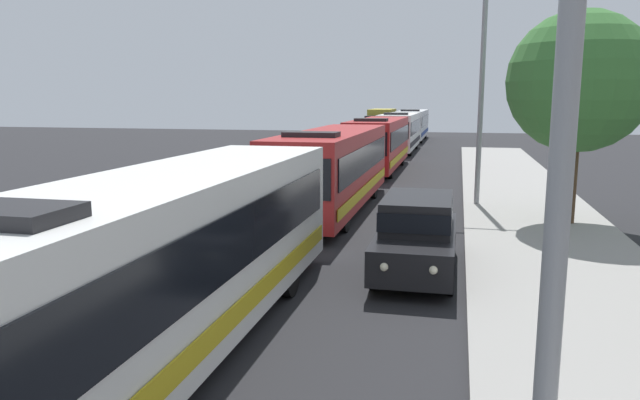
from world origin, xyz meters
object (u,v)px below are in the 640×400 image
Objects in this scene: bus_lead at (166,258)px; white_suv at (417,232)px; bus_middle at (379,142)px; bus_rear at (413,124)px; bus_second_in_line at (333,167)px; roadside_tree at (579,82)px; streetlamp_mid at (483,65)px; bus_fourth_in_line at (400,131)px; box_truck_oncoming at (381,123)px.

white_suv is at bearing 57.44° from bus_lead.
bus_middle is 0.90× the size of bus_rear.
bus_middle is (-0.00, 13.19, -0.00)m from bus_second_in_line.
white_suv is 8.80m from roadside_tree.
roadside_tree is at bearing -47.06° from streetlamp_mid.
bus_fourth_in_line is (-0.00, 12.87, -0.00)m from bus_middle.
white_suv is (3.70, -33.66, -0.66)m from bus_fourth_in_line.
bus_rear is (0.00, 13.46, 0.00)m from bus_fourth_in_line.
bus_second_in_line is at bearing -159.49° from streetlamp_mid.
streetlamp_mid is at bearing -81.81° from bus_rear.
bus_rear is at bearing -8.90° from box_truck_oncoming.
bus_fourth_in_line is at bearing 90.00° from bus_second_in_line.
bus_second_in_line is 1.68× the size of roadside_tree.
bus_rear is at bearing 98.19° from streetlamp_mid.
streetlamp_mid is (5.40, 15.41, 3.84)m from bus_lead.
bus_fourth_in_line is 1.22× the size of streetlamp_mid.
bus_second_in_line is 6.93m from streetlamp_mid.
bus_middle is at bearing 115.80° from streetlamp_mid.
bus_rear is at bearing 90.00° from bus_fourth_in_line.
roadside_tree is (2.93, -3.14, -0.74)m from streetlamp_mid.
roadside_tree reaches higher than bus_lead.
streetlamp_mid reaches higher than bus_middle.
bus_rear is at bearing 90.00° from bus_lead.
bus_middle is 12.98m from streetlamp_mid.
bus_rear is (0.00, 26.33, 0.00)m from bus_middle.
white_suv is at bearing -125.56° from roadside_tree.
bus_second_in_line is 1.05× the size of bus_middle.
roadside_tree is (11.63, -41.16, 3.09)m from box_truck_oncoming.
bus_second_in_line is at bearing -90.00° from bus_middle.
bus_second_in_line is 8.95m from roadside_tree.
bus_rear is (0.00, 39.52, 0.00)m from bus_second_in_line.
bus_rear is (0.00, 52.90, 0.00)m from bus_lead.
box_truck_oncoming is (-3.30, 40.03, 0.02)m from bus_second_in_line.
box_truck_oncoming is (-7.00, 47.63, 0.67)m from white_suv.
roadside_tree reaches higher than bus_rear.
bus_lead and bus_rear have the same top height.
bus_second_in_line is 0.95× the size of bus_rear.
bus_lead is 1.12× the size of bus_fourth_in_line.
bus_fourth_in_line is (-0.00, 26.06, -0.00)m from bus_second_in_line.
bus_second_in_line reaches higher than white_suv.
bus_lead is 0.99× the size of bus_rear.
roadside_tree is at bearing -7.70° from bus_second_in_line.
streetlamp_mid is at bearing 20.51° from bus_second_in_line.
bus_lead is at bearing -124.17° from roadside_tree.
bus_lead and bus_middle have the same top height.
bus_lead is 2.51× the size of white_suv.
bus_fourth_in_line and bus_rear have the same top height.
white_suv is at bearing -81.64° from box_truck_oncoming.
bus_second_in_line is 40.17m from box_truck_oncoming.
bus_lead is at bearing -109.31° from streetlamp_mid.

